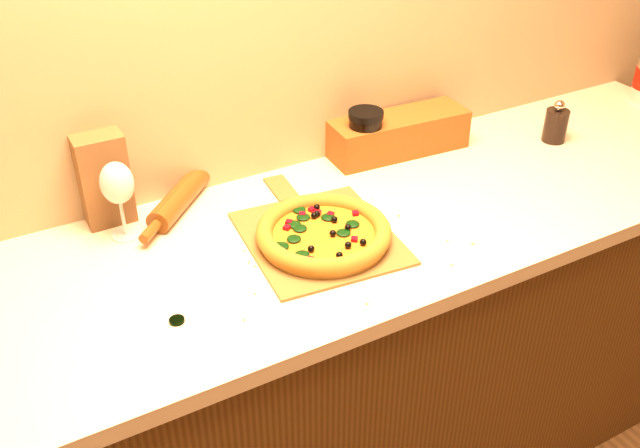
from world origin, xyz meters
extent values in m
plane|color=#9E8460|center=(0.00, 1.75, 1.35)|extent=(4.00, 0.00, 4.00)
cube|color=#44290E|center=(0.00, 1.43, 0.43)|extent=(2.80, 0.65, 0.86)
cube|color=beige|center=(0.00, 1.43, 0.88)|extent=(2.84, 0.68, 0.04)
cube|color=brown|center=(0.05, 1.40, 0.90)|extent=(0.36, 0.40, 0.01)
cube|color=brown|center=(0.08, 1.64, 0.90)|extent=(0.07, 0.15, 0.01)
cylinder|color=#B56F2D|center=(0.05, 1.38, 0.91)|extent=(0.29, 0.29, 0.01)
cylinder|color=orange|center=(0.05, 1.38, 0.93)|extent=(0.24, 0.24, 0.01)
torus|color=brown|center=(0.05, 1.38, 0.93)|extent=(0.31, 0.31, 0.04)
ellipsoid|color=black|center=(0.10, 1.41, 0.93)|extent=(0.03, 0.03, 0.01)
sphere|color=black|center=(0.02, 1.36, 0.94)|extent=(0.02, 0.02, 0.02)
cube|color=maroon|center=(0.07, 1.33, 0.93)|extent=(0.02, 0.02, 0.01)
cylinder|color=black|center=(-0.33, 1.28, 0.90)|extent=(0.04, 0.04, 0.01)
cylinder|color=black|center=(0.89, 1.51, 0.95)|extent=(0.07, 0.07, 0.09)
sphere|color=silver|center=(0.89, 1.51, 1.01)|extent=(0.03, 0.03, 0.03)
cylinder|color=#603510|center=(-0.16, 1.70, 0.93)|extent=(0.25, 0.25, 0.06)
cylinder|color=#603510|center=(-0.04, 1.83, 0.93)|extent=(0.06, 0.07, 0.02)
cylinder|color=#603510|center=(-0.29, 1.58, 0.93)|extent=(0.06, 0.07, 0.02)
cube|color=brown|center=(0.46, 1.68, 0.95)|extent=(0.40, 0.15, 0.11)
cylinder|color=silver|center=(-0.33, 1.63, 0.90)|extent=(0.07, 0.07, 0.00)
cylinder|color=silver|center=(-0.33, 1.63, 0.95)|extent=(0.01, 0.01, 0.09)
ellipsoid|color=silver|center=(-0.33, 1.63, 1.04)|extent=(0.08, 0.08, 0.10)
cube|color=brown|center=(-0.35, 1.72, 1.01)|extent=(0.11, 0.09, 0.22)
cylinder|color=black|center=(0.34, 1.67, 0.97)|extent=(0.09, 0.09, 0.13)
cylinder|color=black|center=(0.34, 1.67, 1.04)|extent=(0.09, 0.09, 0.02)
camera|label=1|loc=(-0.61, 0.21, 1.83)|focal=40.00mm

